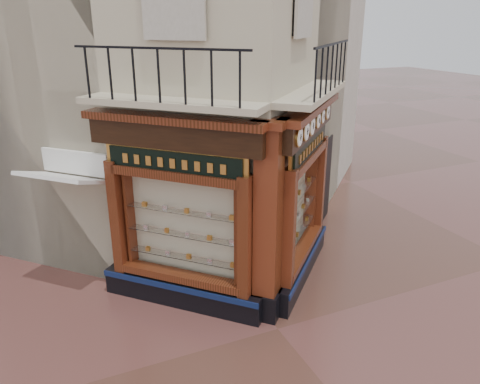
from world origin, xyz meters
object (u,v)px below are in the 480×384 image
clock_a (299,137)px  awning (77,286)px  corner_pilaster (268,227)px  signboard_right (309,146)px  signboard_left (174,163)px  clock_f (327,112)px  clock_c (312,126)px  clock_e (322,116)px  clock_b (306,131)px  clock_d (318,120)px

clock_a → awning: clock_a is taller
corner_pilaster → clock_a: size_ratio=10.78×
signboard_right → signboard_left: bearing=135.0°
clock_f → awning: size_ratio=0.21×
clock_f → corner_pilaster: bearing=171.7°
clock_c → clock_e: (0.73, 0.73, -0.00)m
clock_b → clock_f: size_ratio=1.13×
clock_b → clock_c: clock_c is taller
clock_d → clock_b: bearing=-180.0°
awning → signboard_right: bearing=-153.9°
corner_pilaster → awning: size_ratio=2.40×
clock_e → awning: bearing=121.6°
clock_d → signboard_right: (-0.20, -0.04, -0.52)m
clock_b → clock_f: clock_b is taller
clock_d → clock_f: bearing=0.0°
awning → clock_f: bearing=-143.9°
clock_a → signboard_right: bearing=4.5°
clock_d → signboard_right: bearing=146.3°
clock_e → signboard_right: clock_e is taller
signboard_left → awning: bearing=4.2°
clock_a → signboard_right: 1.49m
corner_pilaster → awning: corner_pilaster is taller
clock_e → clock_a: bearing=-180.0°
awning → signboard_right: size_ratio=0.78×
clock_f → signboard_right: bearing=174.7°
clock_b → clock_e: clock_b is taller
clock_c → corner_pilaster: bearing=162.6°
clock_d → clock_a: bearing=-180.0°
clock_f → signboard_right: (-0.92, -0.76, -0.52)m
clock_e → signboard_right: 0.83m
signboard_right → clock_d: bearing=-33.7°
clock_b → awning: (-4.30, 2.35, -3.62)m
clock_a → clock_e: size_ratio=1.15×
clock_a → signboard_left: bearing=107.2°
clock_f → awning: 6.86m
clock_d → clock_e: clock_d is taller
clock_a → clock_f: bearing=0.0°
clock_a → signboard_right: (0.91, 1.06, -0.52)m
clock_c → signboard_right: (0.20, 0.35, -0.52)m
clock_e → clock_b: bearing=-180.0°
clock_e → clock_f: (0.39, 0.39, 0.00)m
clock_e → awning: size_ratio=0.19×
clock_a → clock_e: clock_a is taller
clock_a → clock_c: bearing=0.0°
clock_a → signboard_left: size_ratio=0.17×
clock_b → clock_d: clock_b is taller
clock_e → signboard_left: size_ratio=0.15×
corner_pilaster → clock_a: (0.56, -0.05, 1.67)m
clock_d → awning: 6.41m
clock_d → signboard_right: clock_d is taller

